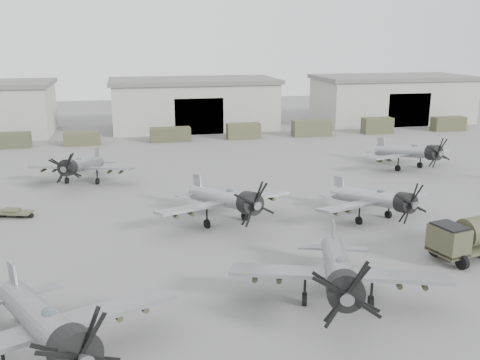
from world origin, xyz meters
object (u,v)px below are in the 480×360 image
object	(u,v)px
aircraft_near_1	(339,271)
fuel_tanker	(479,233)
aircraft_mid_2	(376,199)
aircraft_mid_1	(227,199)
aircraft_near_0	(46,326)
aircraft_far_0	(81,166)
aircraft_far_1	(411,152)

from	to	relation	value
aircraft_near_1	fuel_tanker	size ratio (longest dim) A/B	1.56
aircraft_mid_2	aircraft_mid_1	bearing A→B (deg)	154.57
aircraft_near_0	aircraft_far_0	xyz separation A→B (m)	(-0.92, 35.12, -0.34)
aircraft_near_0	aircraft_near_1	xyz separation A→B (m)	(16.03, 2.97, -0.06)
fuel_tanker	aircraft_near_1	bearing A→B (deg)	-170.99
aircraft_mid_1	aircraft_mid_2	xyz separation A→B (m)	(12.86, -1.98, -0.21)
aircraft_far_0	aircraft_mid_1	bearing A→B (deg)	-33.82
aircraft_mid_1	aircraft_far_1	world-z (taller)	aircraft_mid_1
aircraft_mid_1	aircraft_far_0	xyz separation A→B (m)	(-13.23, 16.26, -0.17)
aircraft_mid_2	aircraft_far_1	size ratio (longest dim) A/B	0.94
aircraft_mid_2	aircraft_far_1	bearing A→B (deg)	36.12
aircraft_far_1	fuel_tanker	bearing A→B (deg)	-123.77
fuel_tanker	aircraft_mid_1	bearing A→B (deg)	134.78
aircraft_mid_1	fuel_tanker	xyz separation A→B (m)	(16.78, -10.66, -0.51)
aircraft_near_1	aircraft_mid_1	bearing A→B (deg)	121.42
aircraft_near_1	fuel_tanker	xyz separation A→B (m)	(13.06, 5.22, -0.62)
fuel_tanker	aircraft_mid_2	bearing A→B (deg)	101.52
aircraft_mid_2	fuel_tanker	bearing A→B (deg)	-82.36
aircraft_near_1	aircraft_far_0	bearing A→B (deg)	136.03
aircraft_near_1	aircraft_mid_2	bearing A→B (deg)	74.92
aircraft_near_0	aircraft_mid_1	bearing A→B (deg)	32.68
aircraft_near_0	aircraft_far_0	size ratio (longest dim) A/B	1.13
aircraft_far_1	aircraft_near_1	bearing A→B (deg)	-140.16
aircraft_mid_1	aircraft_far_1	xyz separation A→B (m)	(25.59, 14.79, -0.09)
aircraft_far_1	fuel_tanker	distance (m)	26.93
aircraft_mid_1	aircraft_far_0	distance (m)	20.96
aircraft_near_1	fuel_tanker	distance (m)	14.08
fuel_tanker	aircraft_far_0	bearing A→B (deg)	125.31
aircraft_near_1	aircraft_mid_1	xyz separation A→B (m)	(-3.73, 15.88, -0.11)
aircraft_near_1	aircraft_near_0	bearing A→B (deg)	-151.27
aircraft_near_1	aircraft_far_1	distance (m)	37.67
aircraft_mid_1	aircraft_mid_2	bearing A→B (deg)	-27.70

